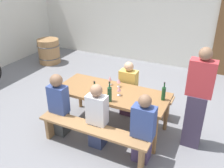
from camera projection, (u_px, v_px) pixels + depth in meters
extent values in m
plane|color=slate|center=(112.00, 126.00, 4.63)|extent=(24.00, 24.00, 0.00)
cube|color=silver|center=(168.00, 10.00, 6.86)|extent=(14.00, 0.20, 3.20)
cube|color=olive|center=(112.00, 93.00, 4.31)|extent=(2.00, 0.82, 0.05)
cylinder|color=olive|center=(59.00, 108.00, 4.55)|extent=(0.07, 0.07, 0.70)
cylinder|color=olive|center=(155.00, 135.00, 3.83)|extent=(0.07, 0.07, 0.70)
cylinder|color=olive|center=(80.00, 92.00, 5.12)|extent=(0.07, 0.07, 0.70)
cylinder|color=olive|center=(166.00, 113.00, 4.40)|extent=(0.07, 0.07, 0.70)
cube|color=#9E7247|center=(93.00, 128.00, 3.87)|extent=(1.90, 0.30, 0.04)
cube|color=#9E7247|center=(51.00, 126.00, 4.30)|extent=(0.06, 0.24, 0.41)
cube|color=#9E7247|center=(143.00, 156.00, 3.63)|extent=(0.06, 0.24, 0.41)
cube|color=#9E7247|center=(127.00, 91.00, 5.01)|extent=(1.90, 0.30, 0.04)
cube|color=#9E7247|center=(92.00, 92.00, 5.45)|extent=(0.06, 0.24, 0.41)
cube|color=#9E7247|center=(167.00, 110.00, 4.78)|extent=(0.06, 0.24, 0.41)
cylinder|color=#194723|center=(164.00, 94.00, 3.99)|extent=(0.07, 0.07, 0.22)
cylinder|color=#194723|center=(164.00, 85.00, 3.93)|extent=(0.02, 0.02, 0.08)
cylinder|color=black|center=(165.00, 83.00, 3.90)|extent=(0.03, 0.03, 0.01)
cylinder|color=#143319|center=(95.00, 92.00, 4.06)|extent=(0.08, 0.08, 0.20)
cylinder|color=#143319|center=(94.00, 85.00, 4.00)|extent=(0.03, 0.03, 0.09)
cylinder|color=black|center=(94.00, 82.00, 3.97)|extent=(0.03, 0.03, 0.01)
cylinder|color=#234C2D|center=(110.00, 94.00, 3.95)|extent=(0.07, 0.07, 0.25)
cylinder|color=#234C2D|center=(110.00, 85.00, 3.87)|extent=(0.03, 0.03, 0.09)
cylinder|color=black|center=(110.00, 82.00, 3.85)|extent=(0.03, 0.03, 0.01)
cylinder|color=silver|center=(97.00, 93.00, 4.26)|extent=(0.06, 0.06, 0.01)
cylinder|color=silver|center=(97.00, 91.00, 4.24)|extent=(0.01, 0.01, 0.07)
cone|color=maroon|center=(97.00, 87.00, 4.21)|extent=(0.07, 0.07, 0.09)
cylinder|color=silver|center=(110.00, 85.00, 4.54)|extent=(0.06, 0.06, 0.01)
cylinder|color=silver|center=(110.00, 82.00, 4.52)|extent=(0.01, 0.01, 0.09)
cone|color=#D18C93|center=(110.00, 78.00, 4.48)|extent=(0.06, 0.06, 0.08)
cylinder|color=silver|center=(119.00, 87.00, 4.47)|extent=(0.06, 0.06, 0.01)
cylinder|color=silver|center=(119.00, 85.00, 4.45)|extent=(0.01, 0.01, 0.08)
cone|color=#D18C93|center=(119.00, 81.00, 4.42)|extent=(0.08, 0.08, 0.07)
cylinder|color=silver|center=(119.00, 95.00, 4.18)|extent=(0.06, 0.06, 0.01)
cylinder|color=silver|center=(119.00, 93.00, 4.16)|extent=(0.01, 0.01, 0.08)
cone|color=#D18C93|center=(119.00, 89.00, 4.12)|extent=(0.07, 0.07, 0.08)
cube|color=#383A3A|center=(61.00, 122.00, 4.37)|extent=(0.24, 0.24, 0.45)
cube|color=#384C8C|center=(58.00, 99.00, 4.16)|extent=(0.32, 0.20, 0.50)
sphere|color=#846047|center=(56.00, 80.00, 4.00)|extent=(0.22, 0.22, 0.22)
cube|color=navy|center=(98.00, 134.00, 4.07)|extent=(0.24, 0.24, 0.45)
cube|color=silver|center=(97.00, 110.00, 3.87)|extent=(0.32, 0.20, 0.50)
sphere|color=#A87A5B|center=(96.00, 90.00, 3.71)|extent=(0.19, 0.19, 0.19)
cube|color=#4A3A5E|center=(142.00, 147.00, 3.77)|extent=(0.26, 0.24, 0.45)
cube|color=#384C8C|center=(144.00, 122.00, 3.56)|extent=(0.34, 0.20, 0.51)
sphere|color=#846047|center=(145.00, 101.00, 3.40)|extent=(0.19, 0.19, 0.19)
cube|color=#4B2B40|center=(128.00, 103.00, 4.95)|extent=(0.26, 0.24, 0.45)
cube|color=gold|center=(128.00, 83.00, 4.74)|extent=(0.34, 0.20, 0.50)
sphere|color=tan|center=(129.00, 66.00, 4.59)|extent=(0.18, 0.18, 0.18)
cube|color=#3F344B|center=(194.00, 120.00, 3.99)|extent=(0.29, 0.24, 0.95)
cube|color=#C6383D|center=(201.00, 78.00, 3.65)|extent=(0.39, 0.20, 0.57)
sphere|color=#846047|center=(206.00, 54.00, 3.48)|extent=(0.20, 0.20, 0.20)
cylinder|color=#9E7247|center=(49.00, 51.00, 7.47)|extent=(0.64, 0.64, 0.74)
torus|color=#4C4C51|center=(48.00, 45.00, 7.39)|extent=(0.68, 0.68, 0.02)
torus|color=#4C4C51|center=(50.00, 57.00, 7.55)|extent=(0.68, 0.68, 0.02)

